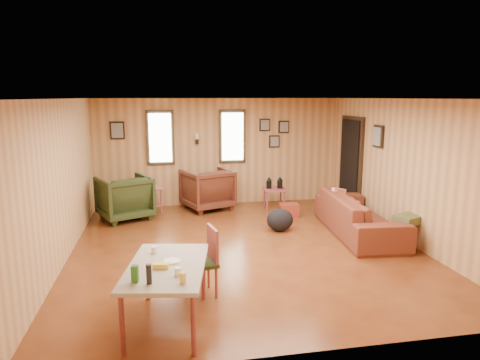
# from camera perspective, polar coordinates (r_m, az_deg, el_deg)

# --- Properties ---
(room) EXTENTS (5.54, 6.04, 2.44)m
(room) POSITION_cam_1_polar(r_m,az_deg,el_deg) (7.08, 1.53, 1.09)
(room) COLOR brown
(room) RESTS_ON ground
(sofa) EXTENTS (0.91, 2.46, 0.94)m
(sofa) POSITION_cam_1_polar(r_m,az_deg,el_deg) (7.94, 15.59, -3.67)
(sofa) COLOR brown
(sofa) RESTS_ON ground
(recliner_brown) EXTENTS (1.20, 1.17, 0.98)m
(recliner_brown) POSITION_cam_1_polar(r_m,az_deg,el_deg) (9.37, -4.39, -0.94)
(recliner_brown) COLOR #552719
(recliner_brown) RESTS_ON ground
(recliner_green) EXTENTS (1.22, 1.19, 0.97)m
(recliner_green) POSITION_cam_1_polar(r_m,az_deg,el_deg) (8.88, -15.16, -2.01)
(recliner_green) COLOR #2A3719
(recliner_green) RESTS_ON ground
(end_table) EXTENTS (0.66, 0.63, 0.67)m
(end_table) POSITION_cam_1_polar(r_m,az_deg,el_deg) (9.24, -12.19, -2.07)
(end_table) COLOR #A84A4D
(end_table) RESTS_ON ground
(side_table) EXTENTS (0.50, 0.50, 0.74)m
(side_table) POSITION_cam_1_polar(r_m,az_deg,el_deg) (9.29, 4.59, -0.97)
(side_table) COLOR #A84A4D
(side_table) RESTS_ON ground
(cooler) EXTENTS (0.40, 0.30, 0.27)m
(cooler) POSITION_cam_1_polar(r_m,az_deg,el_deg) (8.87, 6.55, -4.02)
(cooler) COLOR maroon
(cooler) RESTS_ON ground
(backpack) EXTENTS (0.52, 0.41, 0.42)m
(backpack) POSITION_cam_1_polar(r_m,az_deg,el_deg) (7.89, 5.35, -5.32)
(backpack) COLOR black
(backpack) RESTS_ON ground
(sofa_pillows) EXTENTS (1.04, 1.74, 0.36)m
(sofa_pillows) POSITION_cam_1_polar(r_m,az_deg,el_deg) (7.83, 17.30, -3.71)
(sofa_pillows) COLOR #51552F
(sofa_pillows) RESTS_ON sofa
(dining_table) EXTENTS (1.02, 1.45, 0.87)m
(dining_table) POSITION_cam_1_polar(r_m,az_deg,el_deg) (4.69, -9.79, -11.84)
(dining_table) COLOR #9F9786
(dining_table) RESTS_ON ground
(dining_chair) EXTENTS (0.45, 0.45, 0.86)m
(dining_chair) POSITION_cam_1_polar(r_m,az_deg,el_deg) (5.37, -4.68, -10.25)
(dining_chair) COLOR #2A3719
(dining_chair) RESTS_ON ground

